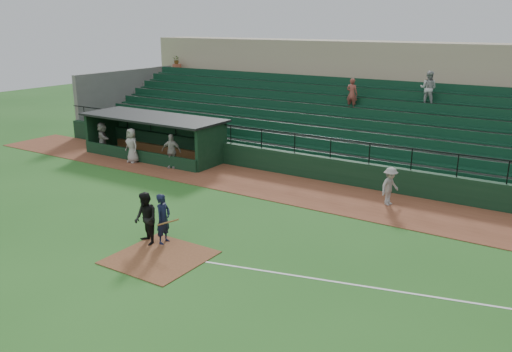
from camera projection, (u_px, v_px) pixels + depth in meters
The scene contains 12 objects.
ground at pixel (179, 247), 18.66m from camera, with size 90.00×90.00×0.00m, color #245C1D.
warning_track at pixel (290, 189), 25.11m from camera, with size 40.00×4.00×0.03m, color brown.
home_plate_dirt at pixel (160, 257), 17.85m from camera, with size 3.00×3.00×0.03m, color brown.
foul_line at pixel (415, 294), 15.47m from camera, with size 18.00×0.09×0.01m, color white.
stadium_structure at pixel (361, 116), 31.29m from camera, with size 38.00×13.08×6.40m.
dugout at pixel (159, 133), 31.06m from camera, with size 8.90×3.20×2.42m.
batter_at_plate at pixel (163, 219), 18.78m from camera, with size 1.06×0.73×1.85m.
umpire at pixel (146, 219), 18.71m from camera, with size 0.93×0.73×1.92m, color black.
runner at pixel (390, 186), 22.70m from camera, with size 1.08×0.62×1.67m, color #9C9792.
dugout_player_a at pixel (171, 151), 28.41m from camera, with size 1.10×0.46×1.87m, color #ACA7A1.
dugout_player_b at pixel (132, 145), 29.54m from camera, with size 0.95×0.61×1.93m, color #A6A19B.
dugout_player_c at pixel (103, 138), 31.67m from camera, with size 1.72×0.55×1.86m, color #9B9791.
Camera 1 is at (11.59, -12.98, 7.69)m, focal length 37.10 mm.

